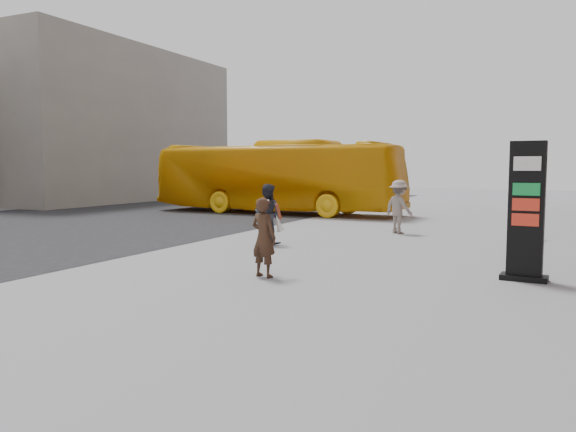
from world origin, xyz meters
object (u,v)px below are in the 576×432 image
at_px(woman, 264,236).
at_px(bus, 276,177).
at_px(pedestrian_a, 267,214).
at_px(info_pylon, 526,211).
at_px(pedestrian_c, 526,214).
at_px(pedestrian_b, 399,207).

xyz_separation_m(woman, bus, (-6.89, 14.43, 0.91)).
xyz_separation_m(bus, pedestrian_a, (4.72, -10.10, -0.86)).
xyz_separation_m(info_pylon, pedestrian_c, (-0.28, 7.10, -0.58)).
distance_m(pedestrian_a, pedestrian_c, 8.16).
bearing_deg(woman, pedestrian_a, -50.34).
bearing_deg(woman, pedestrian_b, -80.94).
relative_size(info_pylon, pedestrian_a, 1.56).
distance_m(info_pylon, pedestrian_a, 7.42).
bearing_deg(info_pylon, pedestrian_b, 125.56).
distance_m(woman, pedestrian_a, 4.85).
bearing_deg(woman, info_pylon, -145.58).
bearing_deg(pedestrian_a, woman, 119.98).
xyz_separation_m(info_pylon, pedestrian_a, (-6.99, 2.46, -0.49)).
bearing_deg(pedestrian_b, woman, 118.21).
distance_m(pedestrian_a, pedestrian_b, 5.11).
bearing_deg(pedestrian_a, bus, -61.48).
bearing_deg(pedestrian_c, info_pylon, 133.69).
bearing_deg(info_pylon, pedestrian_c, 95.81).
bearing_deg(bus, woman, -152.16).
height_order(bus, pedestrian_a, bus).
bearing_deg(pedestrian_a, pedestrian_c, -141.84).
relative_size(bus, pedestrian_b, 6.92).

